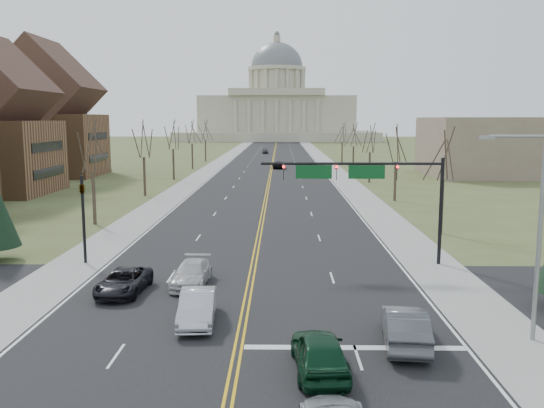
{
  "coord_description": "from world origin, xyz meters",
  "views": [
    {
      "loc": [
        1.8,
        -24.52,
        9.72
      ],
      "look_at": [
        1.12,
        20.87,
        3.0
      ],
      "focal_mm": 38.0,
      "sensor_mm": 36.0,
      "label": 1
    }
  ],
  "objects_px": {
    "signal_mast": "(366,179)",
    "car_nb_inner_lead": "(320,352)",
    "car_sb_inner_second": "(191,274)",
    "car_sb_outer_lead": "(124,281)",
    "car_nb_outer_lead": "(405,326)",
    "street_light": "(534,224)",
    "car_far_sb": "(265,151)",
    "signal_left": "(83,209)",
    "car_sb_inner_lead": "(197,307)",
    "car_far_nb": "(279,165)"
  },
  "relations": [
    {
      "from": "car_sb_inner_second",
      "to": "car_far_sb",
      "type": "bearing_deg",
      "value": 91.48
    },
    {
      "from": "street_light",
      "to": "car_far_sb",
      "type": "distance_m",
      "value": 139.74
    },
    {
      "from": "car_nb_inner_lead",
      "to": "car_sb_outer_lead",
      "type": "height_order",
      "value": "car_nb_inner_lead"
    },
    {
      "from": "car_sb_inner_lead",
      "to": "car_far_nb",
      "type": "xyz_separation_m",
      "value": [
        3.6,
        87.58,
        -0.04
      ]
    },
    {
      "from": "car_nb_outer_lead",
      "to": "car_nb_inner_lead",
      "type": "bearing_deg",
      "value": 41.95
    },
    {
      "from": "car_far_nb",
      "to": "car_far_sb",
      "type": "height_order",
      "value": "car_far_nb"
    },
    {
      "from": "signal_mast",
      "to": "street_light",
      "type": "height_order",
      "value": "street_light"
    },
    {
      "from": "car_nb_inner_lead",
      "to": "car_sb_outer_lead",
      "type": "relative_size",
      "value": 1.0
    },
    {
      "from": "signal_left",
      "to": "car_sb_inner_lead",
      "type": "xyz_separation_m",
      "value": [
        9.32,
        -11.52,
        -2.93
      ]
    },
    {
      "from": "car_nb_inner_lead",
      "to": "car_sb_inner_lead",
      "type": "distance_m",
      "value": 7.72
    },
    {
      "from": "signal_left",
      "to": "car_sb_inner_lead",
      "type": "height_order",
      "value": "signal_left"
    },
    {
      "from": "street_light",
      "to": "car_nb_inner_lead",
      "type": "relative_size",
      "value": 1.87
    },
    {
      "from": "signal_mast",
      "to": "car_sb_inner_lead",
      "type": "bearing_deg",
      "value": -129.89
    },
    {
      "from": "car_sb_outer_lead",
      "to": "car_sb_inner_lead",
      "type": "bearing_deg",
      "value": -40.45
    },
    {
      "from": "signal_mast",
      "to": "car_far_nb",
      "type": "xyz_separation_m",
      "value": [
        -6.02,
        76.07,
        -5.02
      ]
    },
    {
      "from": "street_light",
      "to": "car_sb_inner_second",
      "type": "bearing_deg",
      "value": 152.92
    },
    {
      "from": "car_nb_inner_lead",
      "to": "car_far_nb",
      "type": "height_order",
      "value": "car_nb_inner_lead"
    },
    {
      "from": "car_nb_outer_lead",
      "to": "car_far_nb",
      "type": "xyz_separation_m",
      "value": [
        -5.78,
        90.2,
        -0.1
      ]
    },
    {
      "from": "signal_mast",
      "to": "car_nb_outer_lead",
      "type": "height_order",
      "value": "signal_mast"
    },
    {
      "from": "car_nb_inner_lead",
      "to": "car_far_sb",
      "type": "distance_m",
      "value": 142.38
    },
    {
      "from": "signal_left",
      "to": "car_nb_outer_lead",
      "type": "height_order",
      "value": "signal_left"
    },
    {
      "from": "signal_left",
      "to": "car_sb_outer_lead",
      "type": "distance_m",
      "value": 8.72
    },
    {
      "from": "signal_left",
      "to": "car_far_sb",
      "type": "bearing_deg",
      "value": 85.93
    },
    {
      "from": "street_light",
      "to": "car_sb_inner_lead",
      "type": "relative_size",
      "value": 1.94
    },
    {
      "from": "signal_left",
      "to": "car_sb_inner_lead",
      "type": "relative_size",
      "value": 1.28
    },
    {
      "from": "street_light",
      "to": "car_nb_outer_lead",
      "type": "height_order",
      "value": "street_light"
    },
    {
      "from": "car_nb_inner_lead",
      "to": "signal_left",
      "type": "bearing_deg",
      "value": -52.65
    },
    {
      "from": "car_sb_inner_second",
      "to": "car_nb_outer_lead",
      "type": "bearing_deg",
      "value": -38.1
    },
    {
      "from": "street_light",
      "to": "car_sb_outer_lead",
      "type": "height_order",
      "value": "street_light"
    },
    {
      "from": "signal_mast",
      "to": "signal_left",
      "type": "xyz_separation_m",
      "value": [
        -18.95,
        0.0,
        -2.05
      ]
    },
    {
      "from": "street_light",
      "to": "car_sb_inner_second",
      "type": "xyz_separation_m",
      "value": [
        -16.17,
        8.27,
        -4.51
      ]
    },
    {
      "from": "car_sb_inner_second",
      "to": "street_light",
      "type": "bearing_deg",
      "value": -25.23
    },
    {
      "from": "signal_mast",
      "to": "car_nb_inner_lead",
      "type": "distance_m",
      "value": 18.11
    },
    {
      "from": "car_sb_inner_lead",
      "to": "car_sb_inner_second",
      "type": "relative_size",
      "value": 0.97
    },
    {
      "from": "signal_left",
      "to": "car_nb_inner_lead",
      "type": "bearing_deg",
      "value": -48.8
    },
    {
      "from": "signal_mast",
      "to": "car_nb_outer_lead",
      "type": "xyz_separation_m",
      "value": [
        -0.24,
        -14.14,
        -4.92
      ]
    },
    {
      "from": "street_light",
      "to": "car_nb_inner_lead",
      "type": "xyz_separation_m",
      "value": [
        -9.42,
        -3.43,
        -4.39
      ]
    },
    {
      "from": "signal_left",
      "to": "car_far_nb",
      "type": "bearing_deg",
      "value": 80.36
    },
    {
      "from": "car_sb_inner_second",
      "to": "car_nb_inner_lead",
      "type": "bearing_deg",
      "value": -58.14
    },
    {
      "from": "street_light",
      "to": "car_nb_inner_lead",
      "type": "bearing_deg",
      "value": -159.97
    },
    {
      "from": "car_sb_inner_lead",
      "to": "car_nb_inner_lead",
      "type": "bearing_deg",
      "value": -48.29
    },
    {
      "from": "signal_mast",
      "to": "car_sb_inner_lead",
      "type": "distance_m",
      "value": 15.81
    },
    {
      "from": "car_sb_inner_second",
      "to": "car_sb_outer_lead",
      "type": "bearing_deg",
      "value": -153.93
    },
    {
      "from": "car_sb_outer_lead",
      "to": "car_sb_inner_second",
      "type": "distance_m",
      "value": 3.92
    },
    {
      "from": "car_sb_inner_second",
      "to": "signal_left",
      "type": "bearing_deg",
      "value": 148.87
    },
    {
      "from": "street_light",
      "to": "car_far_nb",
      "type": "height_order",
      "value": "street_light"
    },
    {
      "from": "car_sb_outer_lead",
      "to": "car_sb_inner_second",
      "type": "bearing_deg",
      "value": 27.84
    },
    {
      "from": "car_nb_inner_lead",
      "to": "car_sb_inner_second",
      "type": "bearing_deg",
      "value": -63.84
    },
    {
      "from": "signal_mast",
      "to": "car_nb_inner_lead",
      "type": "height_order",
      "value": "signal_mast"
    },
    {
      "from": "car_sb_inner_lead",
      "to": "car_far_nb",
      "type": "distance_m",
      "value": 87.65
    }
  ]
}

